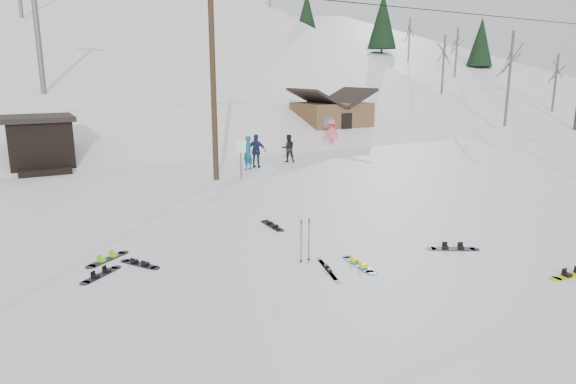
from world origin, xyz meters
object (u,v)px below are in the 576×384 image
utility_pole (213,78)px  hero_skis (328,269)px  cabin (331,119)px  hero_snowboard (359,264)px

utility_pole → hero_skis: utility_pole is taller
utility_pole → cabin: size_ratio=1.67×
utility_pole → hero_skis: (-1.58, -12.08, -4.65)m
cabin → hero_snowboard: bearing=-121.7°
hero_skis → utility_pole: bearing=98.1°
utility_pole → hero_skis: size_ratio=5.30×
cabin → hero_snowboard: size_ratio=3.56×
utility_pole → cabin: bearing=37.6°
hero_snowboard → hero_skis: (-0.92, 0.07, -0.00)m
utility_pole → hero_snowboard: size_ratio=5.95×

